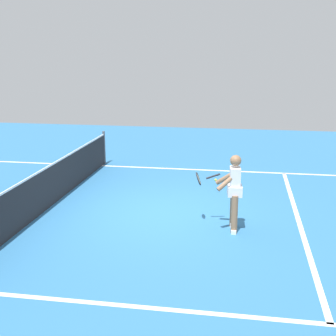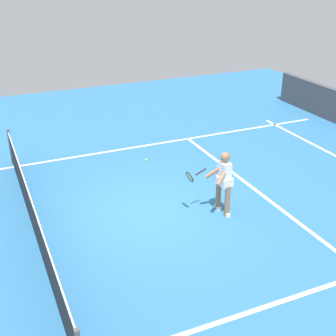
{
  "view_description": "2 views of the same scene",
  "coord_description": "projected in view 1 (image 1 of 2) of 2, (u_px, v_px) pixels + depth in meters",
  "views": [
    {
      "loc": [
        -9.5,
        -1.76,
        3.51
      ],
      "look_at": [
        -0.31,
        -0.22,
        1.12
      ],
      "focal_mm": 48.67,
      "sensor_mm": 36.0,
      "label": 1
    },
    {
      "loc": [
        -8.87,
        3.32,
        5.54
      ],
      "look_at": [
        -0.02,
        -0.55,
        1.05
      ],
      "focal_mm": 48.67,
      "sensor_mm": 36.0,
      "label": 2
    }
  ],
  "objects": [
    {
      "name": "court_net",
      "position": [
        50.0,
        186.0,
        10.52
      ],
      "size": [
        8.49,
        0.08,
        1.05
      ],
      "color": "#4C4C51",
      "rests_on": "ground"
    },
    {
      "name": "ground_plane",
      "position": [
        161.0,
        212.0,
        10.23
      ],
      "size": [
        23.43,
        23.43,
        0.0
      ],
      "primitive_type": "plane",
      "color": "teal"
    },
    {
      "name": "sideline_right_marking",
      "position": [
        184.0,
        169.0,
        13.96
      ],
      "size": [
        0.1,
        16.03,
        0.01
      ],
      "primitive_type": "cube",
      "color": "white",
      "rests_on": "ground"
    },
    {
      "name": "sideline_left_marking",
      "position": [
        111.0,
        304.0,
        6.5
      ],
      "size": [
        0.1,
        16.03,
        0.01
      ],
      "primitive_type": "cube",
      "color": "white",
      "rests_on": "ground"
    },
    {
      "name": "tennis_player",
      "position": [
        233.0,
        189.0,
        9.04
      ],
      "size": [
        0.74,
        0.98,
        1.55
      ],
      "color": "#8C6647",
      "rests_on": "ground"
    },
    {
      "name": "tennis_ball_far",
      "position": [
        216.0,
        180.0,
        12.69
      ],
      "size": [
        0.07,
        0.07,
        0.07
      ],
      "primitive_type": "sphere",
      "color": "#D1E533",
      "rests_on": "ground"
    },
    {
      "name": "service_line_marking",
      "position": [
        298.0,
        220.0,
        9.75
      ],
      "size": [
        7.81,
        0.1,
        0.01
      ],
      "primitive_type": "cube",
      "color": "white",
      "rests_on": "ground"
    }
  ]
}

